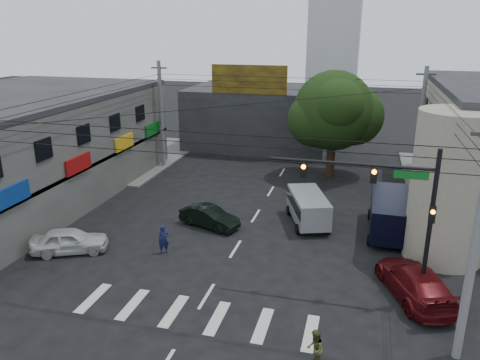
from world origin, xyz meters
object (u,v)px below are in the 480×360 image
at_px(maroon_sedan, 415,282).
at_px(navy_van, 389,215).
at_px(white_compact, 70,241).
at_px(utility_pole_far_right, 420,129).
at_px(traffic_gantry, 391,200).
at_px(utility_pole_near_right, 475,247).
at_px(dark_sedan, 209,217).
at_px(street_tree, 334,111).
at_px(silver_minivan, 308,209).
at_px(traffic_officer, 164,240).
at_px(utility_pole_far_left, 161,115).
at_px(pedestrian_olive, 315,349).

height_order(maroon_sedan, navy_van, navy_van).
bearing_deg(white_compact, navy_van, -91.88).
bearing_deg(navy_van, utility_pole_far_right, -12.45).
distance_m(utility_pole_far_right, navy_van, 10.35).
height_order(traffic_gantry, utility_pole_far_right, utility_pole_far_right).
xyz_separation_m(utility_pole_near_right, dark_sedan, (-12.91, 9.11, -3.96)).
xyz_separation_m(street_tree, silver_minivan, (-0.53, -10.34, -4.50)).
relative_size(utility_pole_far_right, traffic_officer, 5.66).
bearing_deg(traffic_officer, street_tree, 31.11).
distance_m(traffic_gantry, maroon_sedan, 4.33).
relative_size(street_tree, maroon_sedan, 1.53).
bearing_deg(utility_pole_far_right, traffic_gantry, -98.94).
bearing_deg(white_compact, utility_pole_far_left, -18.64).
relative_size(street_tree, utility_pole_far_left, 0.95).
height_order(white_compact, maroon_sedan, maroon_sedan).
relative_size(street_tree, traffic_officer, 5.35).
xyz_separation_m(street_tree, pedestrian_olive, (1.35, -23.41, -4.72)).
bearing_deg(white_compact, silver_minivan, -83.61).
relative_size(utility_pole_far_left, traffic_officer, 5.66).
bearing_deg(utility_pole_far_right, utility_pole_near_right, -90.00).
distance_m(dark_sedan, maroon_sedan, 12.75).
bearing_deg(traffic_gantry, white_compact, 178.94).
distance_m(maroon_sedan, pedestrian_olive, 7.06).
relative_size(street_tree, pedestrian_olive, 5.76).
relative_size(white_compact, silver_minivan, 0.90).
bearing_deg(street_tree, maroon_sedan, -73.31).
xyz_separation_m(street_tree, utility_pole_far_left, (-14.50, -1.00, -0.87)).
distance_m(traffic_gantry, pedestrian_olive, 7.21).
distance_m(white_compact, maroon_sedan, 17.99).
relative_size(utility_pole_far_right, maroon_sedan, 1.61).
height_order(white_compact, navy_van, navy_van).
distance_m(street_tree, utility_pole_far_right, 6.63).
height_order(utility_pole_far_right, traffic_officer, utility_pole_far_right).
bearing_deg(traffic_officer, navy_van, -7.53).
bearing_deg(utility_pole_far_right, silver_minivan, -126.96).
distance_m(street_tree, traffic_officer, 18.76).
relative_size(dark_sedan, maroon_sedan, 0.72).
relative_size(traffic_gantry, maroon_sedan, 1.26).
distance_m(traffic_gantry, utility_pole_far_right, 17.21).
distance_m(white_compact, pedestrian_olive, 15.19).
distance_m(traffic_gantry, dark_sedan, 12.40).
distance_m(navy_van, pedestrian_olive, 13.25).
relative_size(utility_pole_far_left, dark_sedan, 2.24).
distance_m(dark_sedan, pedestrian_olive, 13.48).
xyz_separation_m(utility_pole_far_left, silver_minivan, (13.97, -9.34, -3.63)).
bearing_deg(navy_van, traffic_officer, 116.76).
bearing_deg(street_tree, utility_pole_far_right, -8.75).
height_order(traffic_gantry, pedestrian_olive, traffic_gantry).
height_order(utility_pole_far_right, maroon_sedan, utility_pole_far_right).
relative_size(dark_sedan, traffic_officer, 2.53).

